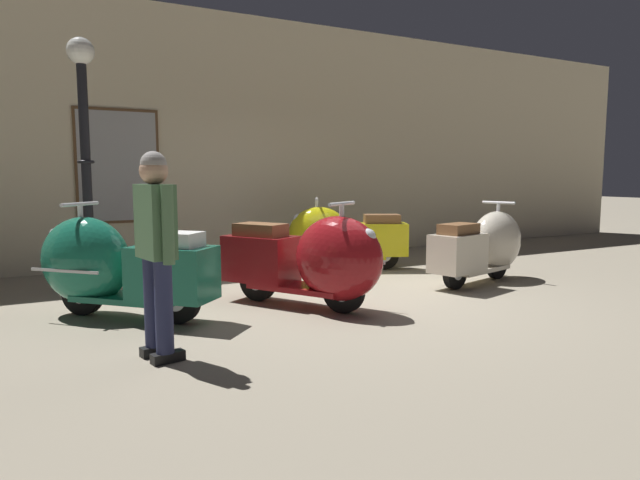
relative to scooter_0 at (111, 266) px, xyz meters
name	(u,v)px	position (x,y,z in m)	size (l,w,h in m)	color
ground_plane	(350,297)	(2.50, -0.32, -0.51)	(60.00, 60.00, 0.00)	gray
showroom_back_wall	(243,140)	(2.49, 3.00, 1.43)	(18.00, 0.24, 3.88)	beige
scooter_0	(111,266)	(0.00, 0.00, 0.00)	(1.65, 1.67, 1.12)	black
scooter_1	(313,260)	(1.89, -0.60, 0.00)	(1.38, 1.83, 1.11)	black
scooter_2	(338,237)	(3.31, 1.35, -0.03)	(1.76, 1.21, 1.05)	black
scooter_3	(485,246)	(4.51, -0.36, -0.04)	(1.76, 0.90, 1.03)	black
lamppost	(85,148)	(-0.04, 1.38, 1.17)	(0.31, 0.31, 2.92)	black
visitor_0	(156,241)	(0.13, -1.46, 0.39)	(0.29, 0.52, 1.55)	black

